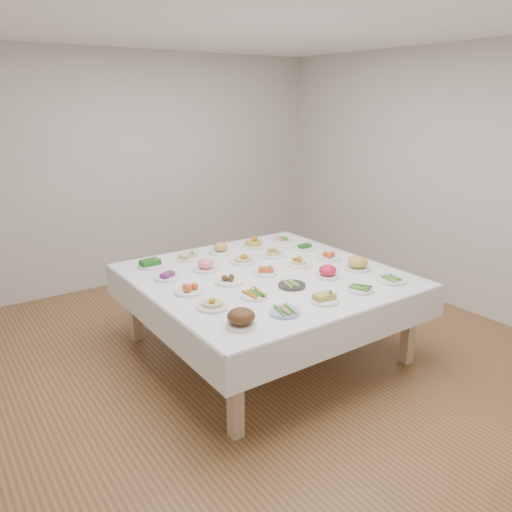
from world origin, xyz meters
TOP-DOWN VIEW (x-y plane):
  - room_envelope at (0.00, 0.00)m, footprint 5.02×5.02m
  - display_table at (0.13, -0.01)m, footprint 2.17×2.17m
  - dish_0 at (-0.64, -0.78)m, footprint 0.21×0.21m
  - dish_1 at (-0.26, -0.79)m, footprint 0.22×0.22m
  - dish_2 at (0.12, -0.79)m, footprint 0.22×0.22m
  - dish_3 at (0.52, -0.78)m, footprint 0.24×0.23m
  - dish_4 at (0.90, -0.78)m, footprint 0.24×0.24m
  - dish_5 at (-0.64, -0.40)m, footprint 0.23×0.23m
  - dish_6 at (-0.26, -0.40)m, footprint 0.22×0.22m
  - dish_7 at (0.12, -0.39)m, footprint 0.23×0.23m
  - dish_8 at (0.52, -0.39)m, footprint 0.21×0.21m
  - dish_9 at (0.89, -0.39)m, footprint 0.22×0.22m
  - dish_10 at (-0.64, -0.02)m, footprint 0.24×0.24m
  - dish_11 at (-0.26, -0.02)m, footprint 0.24×0.24m
  - dish_12 at (0.13, -0.01)m, footprint 0.21×0.21m
  - dish_13 at (0.52, -0.00)m, footprint 0.22×0.22m
  - dish_14 at (0.89, -0.01)m, footprint 0.24×0.24m
  - dish_15 at (-0.65, 0.36)m, footprint 0.21×0.21m
  - dish_16 at (-0.26, 0.38)m, footprint 0.23×0.23m
  - dish_17 at (0.14, 0.37)m, footprint 0.23×0.23m
  - dish_18 at (0.51, 0.38)m, footprint 0.24×0.24m
  - dish_19 at (0.90, 0.37)m, footprint 0.22×0.22m
  - dish_20 at (-0.64, 0.76)m, footprint 0.22×0.22m
  - dish_21 at (-0.25, 0.75)m, footprint 0.21×0.21m
  - dish_22 at (0.13, 0.76)m, footprint 0.24×0.24m
  - dish_23 at (0.52, 0.75)m, footprint 0.27×0.26m
  - dish_24 at (0.91, 0.76)m, footprint 0.22×0.22m

SIDE VIEW (x-z plane):
  - display_table at x=0.13m, z-range 0.31..1.06m
  - dish_7 at x=0.12m, z-range 0.74..0.79m
  - dish_4 at x=0.90m, z-range 0.74..0.80m
  - dish_24 at x=0.91m, z-range 0.75..0.80m
  - dish_1 at x=-0.26m, z-range 0.75..0.80m
  - dish_6 at x=-0.26m, z-range 0.75..0.80m
  - dish_3 at x=0.52m, z-range 0.75..0.80m
  - dish_15 at x=-0.65m, z-range 0.74..0.82m
  - dish_19 at x=0.90m, z-range 0.74..0.82m
  - dish_12 at x=0.13m, z-range 0.74..0.82m
  - dish_21 at x=-0.25m, z-range 0.74..0.83m
  - dish_11 at x=-0.26m, z-range 0.74..0.84m
  - dish_2 at x=0.12m, z-range 0.74..0.84m
  - dish_10 at x=-0.64m, z-range 0.74..0.84m
  - dish_14 at x=0.89m, z-range 0.74..0.84m
  - dish_20 at x=-0.64m, z-range 0.74..0.85m
  - dish_13 at x=0.52m, z-range 0.74..0.85m
  - dish_5 at x=-0.64m, z-range 0.74..0.86m
  - dish_18 at x=0.51m, z-range 0.74..0.86m
  - dish_22 at x=0.13m, z-range 0.74..0.87m
  - dish_8 at x=0.52m, z-range 0.75..0.87m
  - dish_16 at x=-0.26m, z-range 0.74..0.87m
  - dish_9 at x=0.89m, z-range 0.75..0.87m
  - dish_17 at x=0.14m, z-range 0.75..0.87m
  - dish_0 at x=-0.64m, z-range 0.75..0.88m
  - dish_23 at x=0.52m, z-range 0.75..0.90m
  - room_envelope at x=0.00m, z-range 0.43..3.24m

